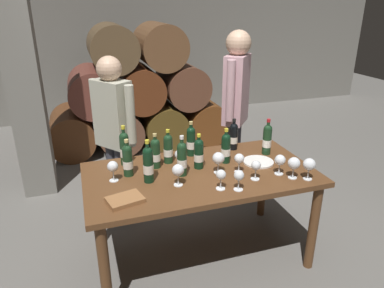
{
  "coord_description": "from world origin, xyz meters",
  "views": [
    {
      "loc": [
        -0.8,
        -2.25,
        1.94
      ],
      "look_at": [
        0.0,
        0.2,
        0.91
      ],
      "focal_mm": 33.27,
      "sensor_mm": 36.0,
      "label": 1
    }
  ],
  "objects_px": {
    "wine_bottle_9": "(199,153)",
    "wine_glass_6": "(113,167)",
    "wine_glass_4": "(256,166)",
    "sommelier_presenting": "(236,103)",
    "wine_bottle_7": "(267,139)",
    "wine_glass_7": "(309,165)",
    "wine_glass_1": "(178,171)",
    "wine_bottle_5": "(155,153)",
    "tasting_notebook": "(125,200)",
    "wine_bottle_2": "(233,136)",
    "serving_plate": "(258,162)",
    "wine_bottle_1": "(182,158)",
    "wine_glass_5": "(218,159)",
    "wine_bottle_4": "(191,141)",
    "wine_bottle_8": "(226,148)",
    "taster_seated_left": "(114,129)",
    "wine_glass_10": "(280,161)",
    "wine_glass_2": "(239,159)",
    "wine_bottle_10": "(128,160)",
    "wine_bottle_6": "(125,148)",
    "wine_glass_3": "(221,176)",
    "dining_table": "(200,183)",
    "wine_glass_0": "(180,155)",
    "wine_glass_9": "(239,176)"
  },
  "relations": [
    {
      "from": "wine_glass_2",
      "to": "wine_glass_3",
      "type": "height_order",
      "value": "wine_glass_2"
    },
    {
      "from": "wine_bottle_6",
      "to": "taster_seated_left",
      "type": "relative_size",
      "value": 0.21
    },
    {
      "from": "wine_bottle_9",
      "to": "wine_glass_0",
      "type": "distance_m",
      "value": 0.14
    },
    {
      "from": "wine_bottle_4",
      "to": "wine_bottle_8",
      "type": "relative_size",
      "value": 1.04
    },
    {
      "from": "wine_bottle_9",
      "to": "wine_glass_6",
      "type": "distance_m",
      "value": 0.64
    },
    {
      "from": "wine_glass_1",
      "to": "wine_bottle_6",
      "type": "bearing_deg",
      "value": 122.9
    },
    {
      "from": "wine_bottle_10",
      "to": "wine_glass_2",
      "type": "bearing_deg",
      "value": -14.52
    },
    {
      "from": "wine_bottle_1",
      "to": "wine_bottle_8",
      "type": "height_order",
      "value": "wine_bottle_1"
    },
    {
      "from": "wine_glass_6",
      "to": "serving_plate",
      "type": "height_order",
      "value": "wine_glass_6"
    },
    {
      "from": "wine_glass_7",
      "to": "wine_bottle_1",
      "type": "bearing_deg",
      "value": 157.3
    },
    {
      "from": "wine_glass_6",
      "to": "serving_plate",
      "type": "distance_m",
      "value": 1.13
    },
    {
      "from": "dining_table",
      "to": "wine_bottle_6",
      "type": "xyz_separation_m",
      "value": [
        -0.51,
        0.31,
        0.23
      ]
    },
    {
      "from": "wine_bottle_4",
      "to": "tasting_notebook",
      "type": "height_order",
      "value": "wine_bottle_4"
    },
    {
      "from": "wine_glass_3",
      "to": "sommelier_presenting",
      "type": "xyz_separation_m",
      "value": [
        0.57,
        1.04,
        0.18
      ]
    },
    {
      "from": "wine_bottle_5",
      "to": "wine_bottle_6",
      "type": "relative_size",
      "value": 0.86
    },
    {
      "from": "wine_glass_5",
      "to": "tasting_notebook",
      "type": "bearing_deg",
      "value": -164.46
    },
    {
      "from": "wine_bottle_1",
      "to": "wine_glass_2",
      "type": "relative_size",
      "value": 2.06
    },
    {
      "from": "tasting_notebook",
      "to": "wine_bottle_9",
      "type": "bearing_deg",
      "value": 14.52
    },
    {
      "from": "wine_glass_0",
      "to": "wine_glass_5",
      "type": "height_order",
      "value": "wine_glass_5"
    },
    {
      "from": "wine_glass_1",
      "to": "wine_glass_7",
      "type": "relative_size",
      "value": 0.98
    },
    {
      "from": "wine_bottle_5",
      "to": "wine_glass_1",
      "type": "xyz_separation_m",
      "value": [
        0.08,
        -0.33,
        -0.01
      ]
    },
    {
      "from": "wine_glass_10",
      "to": "wine_bottle_4",
      "type": "bearing_deg",
      "value": 133.49
    },
    {
      "from": "dining_table",
      "to": "wine_bottle_5",
      "type": "relative_size",
      "value": 6.18
    },
    {
      "from": "wine_glass_7",
      "to": "wine_glass_6",
      "type": "bearing_deg",
      "value": 162.91
    },
    {
      "from": "wine_bottle_1",
      "to": "wine_bottle_6",
      "type": "distance_m",
      "value": 0.48
    },
    {
      "from": "wine_bottle_8",
      "to": "taster_seated_left",
      "type": "relative_size",
      "value": 0.18
    },
    {
      "from": "wine_glass_10",
      "to": "serving_plate",
      "type": "relative_size",
      "value": 0.64
    },
    {
      "from": "wine_bottle_2",
      "to": "wine_bottle_7",
      "type": "xyz_separation_m",
      "value": [
        0.22,
        -0.18,
        0.01
      ]
    },
    {
      "from": "dining_table",
      "to": "wine_bottle_7",
      "type": "xyz_separation_m",
      "value": [
        0.64,
        0.16,
        0.22
      ]
    },
    {
      "from": "wine_glass_5",
      "to": "wine_bottle_4",
      "type": "bearing_deg",
      "value": 103.28
    },
    {
      "from": "wine_bottle_7",
      "to": "wine_glass_1",
      "type": "relative_size",
      "value": 1.93
    },
    {
      "from": "wine_glass_4",
      "to": "sommelier_presenting",
      "type": "relative_size",
      "value": 0.08
    },
    {
      "from": "wine_glass_7",
      "to": "wine_glass_0",
      "type": "bearing_deg",
      "value": 150.94
    },
    {
      "from": "wine_bottle_1",
      "to": "wine_glass_1",
      "type": "xyz_separation_m",
      "value": [
        -0.07,
        -0.15,
        -0.02
      ]
    },
    {
      "from": "serving_plate",
      "to": "sommelier_presenting",
      "type": "distance_m",
      "value": 0.79
    },
    {
      "from": "wine_bottle_8",
      "to": "wine_glass_1",
      "type": "height_order",
      "value": "wine_bottle_8"
    },
    {
      "from": "wine_glass_1",
      "to": "wine_glass_6",
      "type": "xyz_separation_m",
      "value": [
        -0.42,
        0.21,
        -0.0
      ]
    },
    {
      "from": "dining_table",
      "to": "wine_bottle_10",
      "type": "relative_size",
      "value": 6.06
    },
    {
      "from": "wine_glass_4",
      "to": "wine_glass_7",
      "type": "bearing_deg",
      "value": -17.91
    },
    {
      "from": "wine_glass_9",
      "to": "tasting_notebook",
      "type": "bearing_deg",
      "value": 173.6
    },
    {
      "from": "wine_glass_6",
      "to": "wine_glass_10",
      "type": "distance_m",
      "value": 1.2
    },
    {
      "from": "wine_bottle_7",
      "to": "wine_glass_7",
      "type": "relative_size",
      "value": 1.88
    },
    {
      "from": "wine_bottle_5",
      "to": "wine_glass_7",
      "type": "distance_m",
      "value": 1.12
    },
    {
      "from": "wine_glass_4",
      "to": "wine_bottle_5",
      "type": "bearing_deg",
      "value": 146.63
    },
    {
      "from": "wine_bottle_9",
      "to": "wine_bottle_4",
      "type": "bearing_deg",
      "value": 85.58
    },
    {
      "from": "wine_bottle_6",
      "to": "wine_glass_3",
      "type": "distance_m",
      "value": 0.82
    },
    {
      "from": "wine_glass_3",
      "to": "taster_seated_left",
      "type": "distance_m",
      "value": 1.16
    },
    {
      "from": "wine_bottle_2",
      "to": "wine_glass_7",
      "type": "xyz_separation_m",
      "value": [
        0.28,
        -0.68,
        -0.01
      ]
    },
    {
      "from": "wine_glass_0",
      "to": "wine_glass_10",
      "type": "height_order",
      "value": "wine_glass_0"
    },
    {
      "from": "wine_bottle_5",
      "to": "serving_plate",
      "type": "xyz_separation_m",
      "value": [
        0.79,
        -0.17,
        -0.11
      ]
    }
  ]
}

